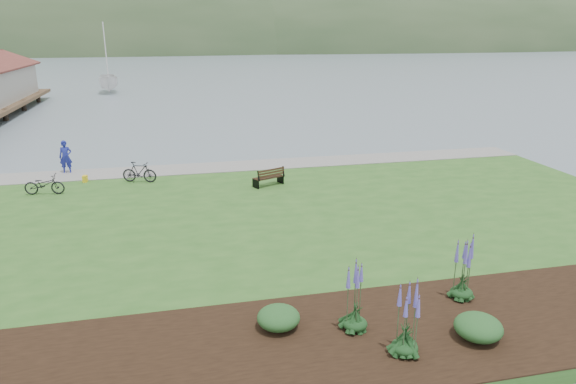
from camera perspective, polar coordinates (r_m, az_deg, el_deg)
name	(u,v)px	position (r m, az deg, el deg)	size (l,w,h in m)	color
ground	(244,218)	(21.39, -4.91, -2.88)	(600.00, 600.00, 0.00)	slate
lawn	(251,231)	(19.47, -4.10, -4.34)	(34.00, 20.00, 0.40)	#2D5D21
shoreline_path	(226,167)	(27.81, -6.93, 2.80)	(34.00, 2.20, 0.03)	gray
garden_bed	(420,328)	(13.52, 14.43, -14.43)	(24.00, 4.40, 0.04)	black
far_hillside	(233,51)	(191.36, -6.18, 15.30)	(580.00, 80.00, 38.00)	#324B2A
park_bench	(269,177)	(24.14, -2.09, 1.70)	(1.57, 1.12, 0.90)	black
person	(65,154)	(28.56, -23.51, 3.88)	(0.72, 0.50, 1.99)	navy
bicycle_a	(44,185)	(25.35, -25.46, 0.76)	(1.74, 0.61, 0.91)	black
bicycle_b	(139,172)	(25.74, -16.20, 2.14)	(1.68, 0.48, 1.01)	black
sailboat	(110,93)	(68.02, -19.17, 10.38)	(10.06, 10.24, 26.51)	silver
pannier	(85,179)	(26.72, -21.62, 1.38)	(0.19, 0.30, 0.32)	yellow
echium_0	(407,320)	(12.07, 13.04, -13.72)	(0.62, 0.62, 1.98)	#133416
echium_1	(464,269)	(14.76, 18.97, -8.10)	(0.62, 0.62, 2.03)	#133416
echium_4	(356,296)	(12.69, 7.57, -11.43)	(0.62, 0.62, 2.20)	#133416
shrub_0	(279,318)	(12.98, -1.06, -13.78)	(1.07, 1.07, 0.53)	#1E4C21
shrub_1	(478,327)	(13.37, 20.39, -13.90)	(1.14, 1.14, 0.57)	#1E4C21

